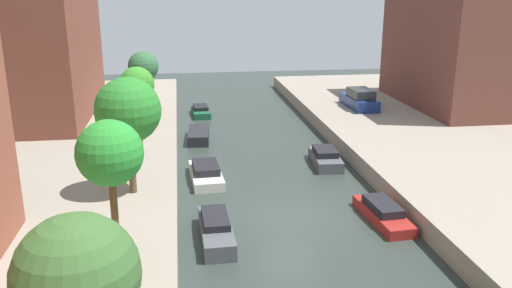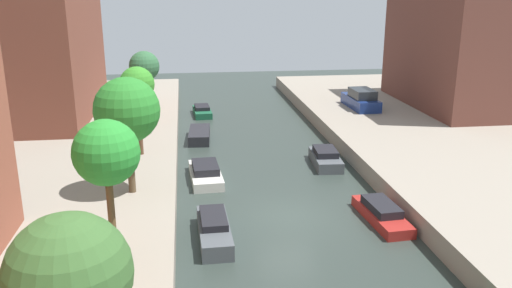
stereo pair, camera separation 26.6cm
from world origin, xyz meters
The scene contains 14 objects.
ground_plane centered at (0.00, 0.00, 0.00)m, with size 84.00×84.00×0.00m, color #2D3833.
low_block_right centered at (18.00, 16.76, 5.95)m, with size 10.00×13.02×9.91m, color brown.
street_tree_1 centered at (-6.95, -11.42, 4.21)m, with size 2.68×2.68×4.57m.
street_tree_2 centered at (-6.95, -5.19, 4.91)m, with size 2.15×2.15×5.03m.
street_tree_3 centered at (-6.95, 1.43, 4.79)m, with size 2.90×2.90×5.27m.
street_tree_4 centered at (-6.95, 7.11, 4.88)m, with size 1.88×1.88×4.90m.
street_tree_5 centered at (-6.95, 13.13, 4.93)m, with size 1.95×1.95×5.01m.
parked_car centered at (8.95, 16.74, 1.63)m, with size 1.87×4.45×1.50m.
moored_boat_left_2 centered at (-3.43, -1.79, 0.42)m, with size 1.31×4.05×0.97m.
moored_boat_left_3 centered at (-3.47, 5.27, 0.37)m, with size 1.77×4.09×0.88m.
moored_boat_left_4 centered at (-3.55, 13.01, 0.34)m, with size 1.60×3.71×0.68m.
moored_boat_left_5 centered at (-3.09, 20.16, 0.33)m, with size 1.49×3.38×0.77m.
moored_boat_right_2 centered at (4.03, -1.01, 0.35)m, with size 1.54×4.10×0.83m.
moored_boat_right_3 centered at (3.55, 6.79, 0.41)m, with size 1.65×3.56×0.96m.
Camera 1 is at (-4.66, -21.64, 10.03)m, focal length 37.22 mm.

